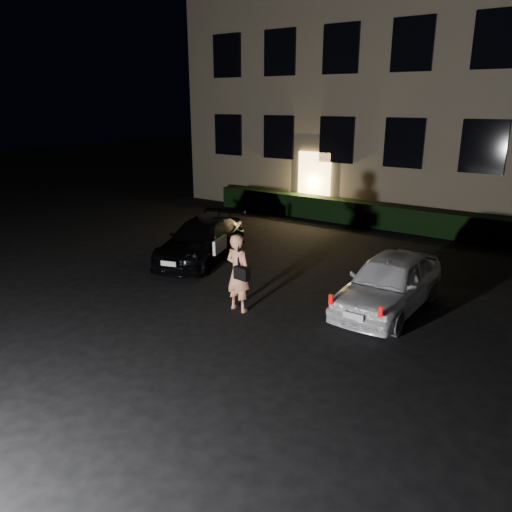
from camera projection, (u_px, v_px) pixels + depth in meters
The scene contains 6 objects.
ground at pixel (201, 336), 9.77m from camera, with size 80.00×80.00×0.00m, color black.
building at pixel (445, 59), 19.72m from camera, with size 20.00×8.11×12.00m.
hedge at pixel (393, 217), 17.86m from camera, with size 15.00×0.70×0.85m, color black.
sedan at pixel (202, 240), 14.37m from camera, with size 2.68×4.24×1.15m.
hatch at pixel (389, 282), 10.89m from camera, with size 1.52×3.67×1.24m.
man at pixel (238, 273), 10.75m from camera, with size 0.72×0.49×1.74m.
Camera 1 is at (5.96, -6.64, 4.41)m, focal length 35.00 mm.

